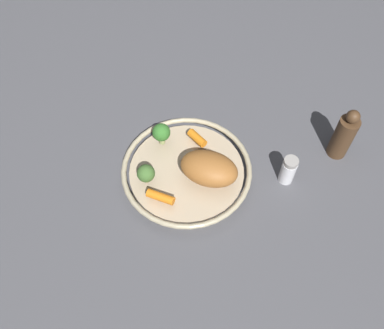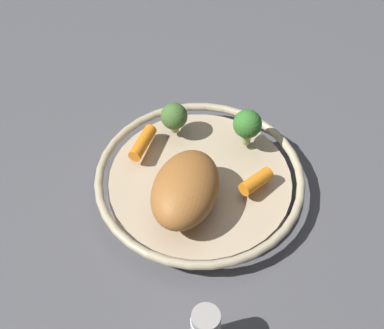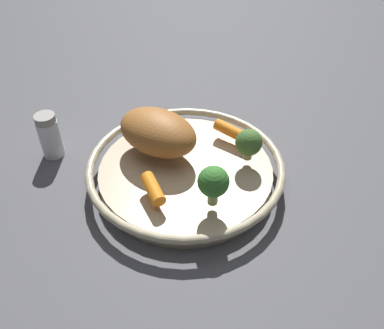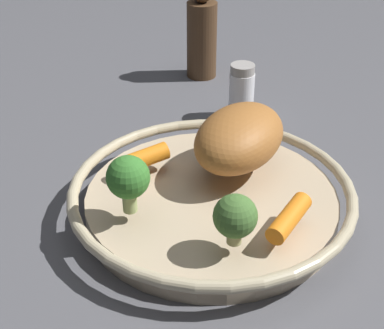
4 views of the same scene
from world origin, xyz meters
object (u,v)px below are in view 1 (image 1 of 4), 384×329
at_px(baby_carrot_right, 161,197).
at_px(broccoli_floret_edge, 161,133).
at_px(serving_bowl, 187,172).
at_px(salt_shaker, 288,170).
at_px(pepper_mill, 344,135).
at_px(roast_chicken_piece, 209,168).
at_px(baby_carrot_left, 197,138).
at_px(broccoli_floret_mid, 146,173).

bearing_deg(baby_carrot_right, broccoli_floret_edge, 65.18).
xyz_separation_m(serving_bowl, broccoli_floret_edge, (-0.02, 0.09, 0.06)).
distance_m(salt_shaker, pepper_mill, 0.16).
relative_size(roast_chicken_piece, broccoli_floret_edge, 2.17).
height_order(serving_bowl, roast_chicken_piece, roast_chicken_piece).
distance_m(serving_bowl, pepper_mill, 0.39).
bearing_deg(baby_carrot_left, roast_chicken_piece, -101.56).
distance_m(serving_bowl, broccoli_floret_edge, 0.11).
distance_m(serving_bowl, baby_carrot_left, 0.09).
distance_m(roast_chicken_piece, broccoli_floret_mid, 0.15).
bearing_deg(baby_carrot_right, broccoli_floret_mid, 98.66).
relative_size(roast_chicken_piece, salt_shaker, 1.66).
xyz_separation_m(baby_carrot_right, broccoli_floret_edge, (0.07, 0.15, 0.03)).
bearing_deg(baby_carrot_left, pepper_mill, -26.75).
height_order(baby_carrot_right, salt_shaker, salt_shaker).
xyz_separation_m(baby_carrot_left, broccoli_floret_edge, (-0.08, 0.03, 0.03)).
bearing_deg(roast_chicken_piece, serving_bowl, 130.32).
height_order(baby_carrot_left, broccoli_floret_mid, broccoli_floret_mid).
relative_size(baby_carrot_right, salt_shaker, 0.79).
bearing_deg(salt_shaker, pepper_mill, 4.37).
bearing_deg(salt_shaker, broccoli_floret_edge, 139.12).
xyz_separation_m(serving_bowl, pepper_mill, (0.38, -0.10, 0.05)).
height_order(roast_chicken_piece, baby_carrot_left, roast_chicken_piece).
bearing_deg(broccoli_floret_mid, baby_carrot_right, -81.34).
bearing_deg(pepper_mill, baby_carrot_right, 174.11).
distance_m(baby_carrot_right, pepper_mill, 0.47).
relative_size(broccoli_floret_mid, broccoli_floret_edge, 0.83).
xyz_separation_m(baby_carrot_right, pepper_mill, (0.47, -0.05, 0.02)).
relative_size(broccoli_floret_edge, pepper_mill, 0.40).
bearing_deg(roast_chicken_piece, baby_carrot_left, 78.44).
distance_m(baby_carrot_right, broccoli_floret_mid, 0.06).
bearing_deg(baby_carrot_right, roast_chicken_piece, 3.51).
distance_m(baby_carrot_right, broccoli_floret_edge, 0.16).
height_order(baby_carrot_right, baby_carrot_left, baby_carrot_left).
relative_size(broccoli_floret_edge, salt_shaker, 0.76).
distance_m(broccoli_floret_mid, broccoli_floret_edge, 0.12).
distance_m(baby_carrot_left, broccoli_floret_mid, 0.17).
distance_m(broccoli_floret_edge, salt_shaker, 0.32).
xyz_separation_m(broccoli_floret_mid, pepper_mill, (0.48, -0.11, -0.00)).
xyz_separation_m(broccoli_floret_mid, salt_shaker, (0.31, -0.12, -0.03)).
bearing_deg(serving_bowl, broccoli_floret_mid, 175.09).
bearing_deg(roast_chicken_piece, broccoli_floret_mid, 159.00).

